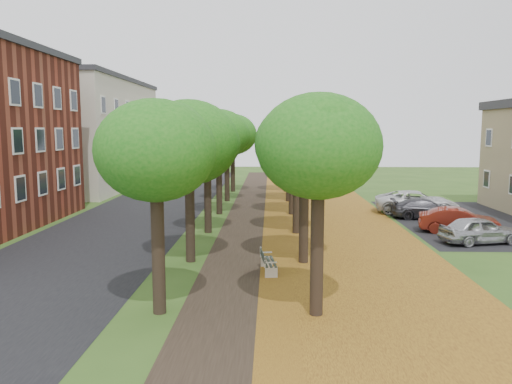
# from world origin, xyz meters

# --- Properties ---
(ground) EXTENTS (120.00, 120.00, 0.00)m
(ground) POSITION_xyz_m (0.00, 0.00, 0.00)
(ground) COLOR #2D4C19
(ground) RESTS_ON ground
(street_asphalt) EXTENTS (8.00, 70.00, 0.01)m
(street_asphalt) POSITION_xyz_m (-7.50, 15.00, 0.00)
(street_asphalt) COLOR black
(street_asphalt) RESTS_ON ground
(footpath) EXTENTS (3.20, 70.00, 0.01)m
(footpath) POSITION_xyz_m (0.00, 15.00, 0.00)
(footpath) COLOR black
(footpath) RESTS_ON ground
(leaf_verge) EXTENTS (7.50, 70.00, 0.01)m
(leaf_verge) POSITION_xyz_m (5.00, 15.00, 0.01)
(leaf_verge) COLOR #9F6F1D
(leaf_verge) RESTS_ON ground
(parking_lot) EXTENTS (9.00, 16.00, 0.01)m
(parking_lot) POSITION_xyz_m (13.50, 16.00, 0.00)
(parking_lot) COLOR black
(parking_lot) RESTS_ON ground
(tree_row_west) EXTENTS (3.94, 33.94, 6.68)m
(tree_row_west) POSITION_xyz_m (-2.20, 15.00, 4.97)
(tree_row_west) COLOR black
(tree_row_west) RESTS_ON ground
(tree_row_east) EXTENTS (3.94, 33.94, 6.68)m
(tree_row_east) POSITION_xyz_m (2.60, 15.00, 4.97)
(tree_row_east) COLOR black
(tree_row_east) RESTS_ON ground
(building_cream) EXTENTS (10.30, 20.30, 10.40)m
(building_cream) POSITION_xyz_m (-17.00, 33.00, 5.21)
(building_cream) COLOR beige
(building_cream) RESTS_ON ground
(bench) EXTENTS (0.70, 1.76, 0.81)m
(bench) POSITION_xyz_m (1.09, 4.49, 0.42)
(bench) COLOR #263029
(bench) RESTS_ON ground
(car_silver) EXTENTS (4.19, 2.42, 1.34)m
(car_silver) POSITION_xyz_m (11.54, 9.79, 0.67)
(car_silver) COLOR #ACACB1
(car_silver) RESTS_ON ground
(car_red) EXTENTS (4.37, 2.43, 1.36)m
(car_red) POSITION_xyz_m (11.42, 12.28, 0.68)
(car_red) COLOR maroon
(car_red) RESTS_ON ground
(car_grey) EXTENTS (4.41, 2.11, 1.24)m
(car_grey) POSITION_xyz_m (11.00, 16.63, 0.62)
(car_grey) COLOR #333338
(car_grey) RESTS_ON ground
(car_white) EXTENTS (5.73, 3.27, 1.51)m
(car_white) POSITION_xyz_m (11.00, 18.70, 0.75)
(car_white) COLOR silver
(car_white) RESTS_ON ground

